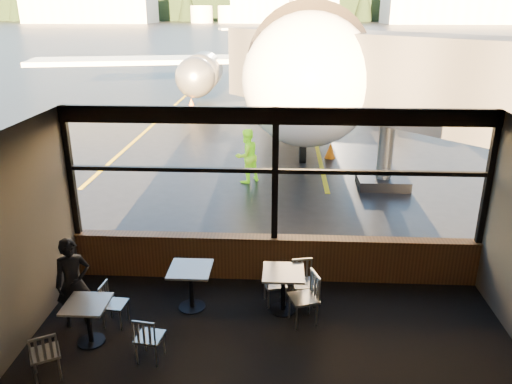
# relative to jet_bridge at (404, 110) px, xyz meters

# --- Properties ---
(ground_plane) EXTENTS (520.00, 520.00, 0.00)m
(ground_plane) POSITION_rel_jet_bridge_xyz_m (-3.60, 114.50, -2.44)
(ground_plane) COLOR black
(ground_plane) RESTS_ON ground
(carpet_floor) EXTENTS (8.00, 6.00, 0.01)m
(carpet_floor) POSITION_rel_jet_bridge_xyz_m (-3.60, -8.50, -2.43)
(carpet_floor) COLOR black
(carpet_floor) RESTS_ON ground
(ceiling) EXTENTS (8.00, 6.00, 0.04)m
(ceiling) POSITION_rel_jet_bridge_xyz_m (-3.60, -8.50, 1.06)
(ceiling) COLOR #38332D
(ceiling) RESTS_ON ground
(window_sill) EXTENTS (8.00, 0.28, 0.90)m
(window_sill) POSITION_rel_jet_bridge_xyz_m (-3.60, -5.50, -1.99)
(window_sill) COLOR brown
(window_sill) RESTS_ON ground
(window_header) EXTENTS (8.00, 0.18, 0.30)m
(window_header) POSITION_rel_jet_bridge_xyz_m (-3.60, -5.50, 0.91)
(window_header) COLOR black
(window_header) RESTS_ON ground
(mullion_left) EXTENTS (0.12, 0.12, 2.60)m
(mullion_left) POSITION_rel_jet_bridge_xyz_m (-7.55, -5.50, -0.24)
(mullion_left) COLOR black
(mullion_left) RESTS_ON ground
(mullion_centre) EXTENTS (0.12, 0.12, 2.60)m
(mullion_centre) POSITION_rel_jet_bridge_xyz_m (-3.60, -5.50, -0.24)
(mullion_centre) COLOR black
(mullion_centre) RESTS_ON ground
(mullion_right) EXTENTS (0.12, 0.12, 2.60)m
(mullion_right) POSITION_rel_jet_bridge_xyz_m (0.35, -5.50, -0.24)
(mullion_right) COLOR black
(mullion_right) RESTS_ON ground
(window_transom) EXTENTS (8.00, 0.10, 0.08)m
(window_transom) POSITION_rel_jet_bridge_xyz_m (-3.60, -5.50, -0.14)
(window_transom) COLOR black
(window_transom) RESTS_ON ground
(jet_bridge) EXTENTS (9.17, 11.20, 4.89)m
(jet_bridge) POSITION_rel_jet_bridge_xyz_m (0.00, 0.00, 0.00)
(jet_bridge) COLOR #2A2B2D
(jet_bridge) RESTS_ON ground_plane
(cafe_table_near) EXTENTS (0.73, 0.73, 0.80)m
(cafe_table_near) POSITION_rel_jet_bridge_xyz_m (-3.41, -6.65, -2.04)
(cafe_table_near) COLOR #9D9790
(cafe_table_near) RESTS_ON carpet_floor
(cafe_table_mid) EXTENTS (0.75, 0.75, 0.82)m
(cafe_table_mid) POSITION_rel_jet_bridge_xyz_m (-5.08, -6.65, -2.03)
(cafe_table_mid) COLOR #A09993
(cafe_table_mid) RESTS_ON carpet_floor
(cafe_table_left) EXTENTS (0.68, 0.68, 0.75)m
(cafe_table_left) POSITION_rel_jet_bridge_xyz_m (-6.56, -7.74, -2.07)
(cafe_table_left) COLOR #A49E97
(cafe_table_left) RESTS_ON carpet_floor
(chair_near_e) EXTENTS (0.66, 0.66, 0.96)m
(chair_near_e) POSITION_rel_jet_bridge_xyz_m (-3.06, -6.99, -1.97)
(chair_near_e) COLOR beige
(chair_near_e) RESTS_ON carpet_floor
(chair_near_w) EXTENTS (0.54, 0.54, 0.81)m
(chair_near_w) POSITION_rel_jet_bridge_xyz_m (-3.56, -6.42, -2.04)
(chair_near_w) COLOR beige
(chair_near_w) RESTS_ON carpet_floor
(chair_near_n) EXTENTS (0.56, 0.56, 0.87)m
(chair_near_n) POSITION_rel_jet_bridge_xyz_m (-3.03, -6.42, -2.01)
(chair_near_n) COLOR beige
(chair_near_n) RESTS_ON carpet_floor
(chair_mid_s) EXTENTS (0.51, 0.51, 0.82)m
(chair_mid_s) POSITION_rel_jet_bridge_xyz_m (-5.47, -8.11, -2.03)
(chair_mid_s) COLOR #BDB7AB
(chair_mid_s) RESTS_ON carpet_floor
(chair_mid_w) EXTENTS (0.48, 0.48, 0.80)m
(chair_mid_w) POSITION_rel_jet_bridge_xyz_m (-6.30, -7.23, -2.04)
(chair_mid_w) COLOR #A9A398
(chair_mid_w) RESTS_ON carpet_floor
(chair_left_s) EXTENTS (0.63, 0.63, 0.85)m
(chair_left_s) POSITION_rel_jet_bridge_xyz_m (-6.89, -8.59, -2.02)
(chair_left_s) COLOR #B7B3A6
(chair_left_s) RESTS_ON carpet_floor
(passenger) EXTENTS (0.70, 0.62, 1.61)m
(passenger) POSITION_rel_jet_bridge_xyz_m (-6.97, -7.23, -1.64)
(passenger) COLOR black
(passenger) RESTS_ON carpet_floor
(ground_crew) EXTENTS (1.04, 1.03, 1.69)m
(ground_crew) POSITION_rel_jet_bridge_xyz_m (-4.58, 0.50, -1.60)
(ground_crew) COLOR #BFF219
(ground_crew) RESTS_ON ground_plane
(cone_nose) EXTENTS (0.41, 0.41, 0.56)m
(cone_nose) POSITION_rel_jet_bridge_xyz_m (-1.72, 3.31, -2.16)
(cone_nose) COLOR #FD5908
(cone_nose) RESTS_ON ground_plane
(cone_wing) EXTENTS (0.35, 0.35, 0.49)m
(cone_wing) POSITION_rel_jet_bridge_xyz_m (-8.56, 13.00, -2.20)
(cone_wing) COLOR #E04507
(cone_wing) RESTS_ON ground_plane
(hangar_left) EXTENTS (45.00, 18.00, 11.00)m
(hangar_left) POSITION_rel_jet_bridge_xyz_m (-73.60, 174.50, 3.06)
(hangar_left) COLOR silver
(hangar_left) RESTS_ON ground_plane
(hangar_mid) EXTENTS (38.00, 15.00, 10.00)m
(hangar_mid) POSITION_rel_jet_bridge_xyz_m (-3.60, 179.50, 2.56)
(hangar_mid) COLOR silver
(hangar_mid) RESTS_ON ground_plane
(hangar_right) EXTENTS (50.00, 20.00, 12.00)m
(hangar_right) POSITION_rel_jet_bridge_xyz_m (56.40, 172.50, 3.56)
(hangar_right) COLOR silver
(hangar_right) RESTS_ON ground_plane
(fuel_tank_a) EXTENTS (8.00, 8.00, 6.00)m
(fuel_tank_a) POSITION_rel_jet_bridge_xyz_m (-33.60, 176.50, 0.56)
(fuel_tank_a) COLOR silver
(fuel_tank_a) RESTS_ON ground_plane
(fuel_tank_b) EXTENTS (8.00, 8.00, 6.00)m
(fuel_tank_b) POSITION_rel_jet_bridge_xyz_m (-23.60, 176.50, 0.56)
(fuel_tank_b) COLOR silver
(fuel_tank_b) RESTS_ON ground_plane
(fuel_tank_c) EXTENTS (8.00, 8.00, 6.00)m
(fuel_tank_c) POSITION_rel_jet_bridge_xyz_m (-13.60, 176.50, 0.56)
(fuel_tank_c) COLOR silver
(fuel_tank_c) RESTS_ON ground_plane
(treeline) EXTENTS (360.00, 3.00, 12.00)m
(treeline) POSITION_rel_jet_bridge_xyz_m (-3.60, 204.50, 3.56)
(treeline) COLOR black
(treeline) RESTS_ON ground_plane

